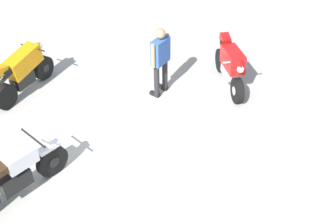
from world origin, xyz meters
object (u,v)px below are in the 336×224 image
(motorcycle_orange_sportbike, at_px, (22,71))
(person_in_blue_shirt, at_px, (160,58))
(motorcycle_silver_cruiser, at_px, (15,175))
(motorcycle_red_sportbike, at_px, (231,65))

(motorcycle_orange_sportbike, xyz_separation_m, person_in_blue_shirt, (-3.03, -1.16, 0.39))
(motorcycle_orange_sportbike, height_order, motorcycle_silver_cruiser, motorcycle_orange_sportbike)
(motorcycle_red_sportbike, height_order, motorcycle_orange_sportbike, same)
(motorcycle_silver_cruiser, xyz_separation_m, person_in_blue_shirt, (-1.14, -3.87, 0.47))
(motorcycle_silver_cruiser, bearing_deg, motorcycle_orange_sportbike, 54.78)
(motorcycle_red_sportbike, distance_m, motorcycle_orange_sportbike, 4.93)
(motorcycle_orange_sportbike, xyz_separation_m, motorcycle_silver_cruiser, (-1.89, 2.70, -0.07))
(motorcycle_orange_sportbike, distance_m, motorcycle_silver_cruiser, 3.30)
(motorcycle_red_sportbike, relative_size, motorcycle_orange_sportbike, 0.90)
(motorcycle_red_sportbike, relative_size, motorcycle_silver_cruiser, 0.88)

